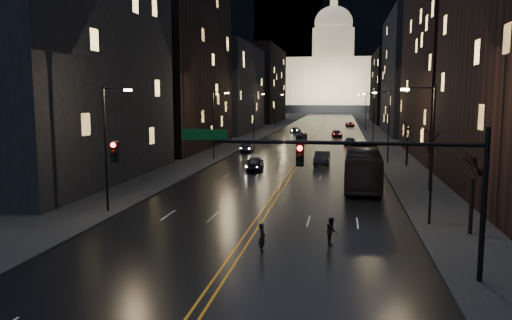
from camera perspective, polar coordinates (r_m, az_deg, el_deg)
The scene contains 37 objects.
ground at distance 24.62m, azimuth -3.43°, elevation -12.36°, with size 900.00×900.00×0.00m, color black.
road at distance 152.89m, azimuth 7.75°, elevation 4.11°, with size 20.00×320.00×0.02m, color black.
sidewalk_left at distance 154.01m, azimuth 2.53°, elevation 4.22°, with size 8.00×320.00×0.16m, color black.
sidewalk_right at distance 153.03m, azimuth 13.01°, elevation 4.02°, with size 8.00×320.00×0.16m, color black.
center_line at distance 152.89m, azimuth 7.75°, elevation 4.11°, with size 0.62×320.00×0.01m, color orange.
building_left_near at distance 51.84m, azimuth -21.13°, elevation 9.81°, with size 12.00×28.00×22.00m, color black.
building_left_mid at distance 81.18m, azimuth -9.39°, elevation 11.23°, with size 12.00×30.00×28.00m, color black.
building_left_far at distance 117.57m, azimuth -3.23°, elevation 8.10°, with size 12.00×34.00×20.00m, color black.
building_left_dist at distance 164.73m, azimuth 0.55°, elevation 8.57°, with size 12.00×40.00×24.00m, color black.
building_right_tall at distance 75.01m, azimuth 22.49°, elevation 14.96°, with size 12.00×30.00×38.00m, color black.
building_right_mid at distance 115.73m, azimuth 17.76°, elevation 9.27°, with size 12.00×34.00×26.00m, color black.
building_right_dist at distance 163.35m, azimuth 15.40°, elevation 7.97°, with size 12.00×40.00×22.00m, color black.
mountain_ridge at distance 408.02m, azimuth 15.05°, elevation 15.02°, with size 520.00×60.00×130.00m, color black.
capitol at distance 272.77m, azimuth 8.73°, elevation 9.06°, with size 90.00×50.00×58.50m.
traffic_signal at distance 22.79m, azimuth 11.08°, elevation -0.85°, with size 17.29×0.45×7.00m.
streetlamp_right_near at distance 33.18m, azimuth 19.20°, elevation 1.36°, with size 2.13×0.25×9.00m.
streetlamp_left_near at distance 36.49m, azimuth -16.57°, elevation 1.97°, with size 2.13×0.25×9.00m.
streetlamp_right_mid at distance 62.89m, azimuth 14.77°, elevation 4.13°, with size 2.13×0.25×9.00m.
streetlamp_left_mid at distance 64.70m, azimuth -4.73°, elevation 4.43°, with size 2.13×0.25×9.00m.
streetlamp_right_far at distance 92.79m, azimuth 13.18°, elevation 5.12°, with size 2.13×0.25×9.00m.
streetlamp_left_far at distance 94.02m, azimuth -0.15°, elevation 5.33°, with size 2.13×0.25×9.00m.
streetlamp_right_dist at distance 122.73m, azimuth 12.36°, elevation 5.62°, with size 2.13×0.25×9.00m.
streetlamp_left_dist at distance 123.67m, azimuth 2.25°, elevation 5.79°, with size 2.13×0.25×9.00m.
tree_right_near at distance 31.74m, azimuth 23.64°, elevation -0.11°, with size 2.40×2.40×6.65m.
tree_right_mid at distance 45.38m, azimuth 19.45°, elevation 2.13°, with size 2.40×2.40×6.65m.
tree_right_far at distance 61.17m, azimuth 16.96°, elevation 3.45°, with size 2.40×2.40×6.65m.
bus at distance 46.84m, azimuth 12.11°, elevation -0.80°, with size 3.06×13.08×3.64m, color black.
oncoming_car_a at distance 56.06m, azimuth -0.11°, elevation -0.38°, with size 1.89×4.70×1.60m, color black.
oncoming_car_b at distance 74.88m, azimuth -0.95°, elevation 1.49°, with size 1.55×4.44×1.46m, color black.
oncoming_car_c at distance 100.48m, azimuth 5.25°, elevation 2.89°, with size 2.13×4.63×1.29m, color black.
oncoming_car_d at distance 114.55m, azimuth 4.53°, elevation 3.43°, with size 1.81×4.46×1.29m, color black.
receding_car_a at distance 61.19m, azimuth 7.55°, elevation 0.21°, with size 1.73×4.95×1.63m, color black.
receding_car_b at distance 86.19m, azimuth 10.66°, elevation 2.11°, with size 1.66×4.12×1.40m, color black.
receding_car_c at distance 103.69m, azimuth 9.23°, elevation 2.97°, with size 1.86×4.58×1.33m, color black.
receding_car_d at distance 140.70m, azimuth 10.70°, elevation 4.04°, with size 2.12×4.59×1.28m, color black.
pedestrian_a at distance 26.93m, azimuth 0.71°, elevation -8.87°, with size 0.57×0.37×1.56m, color black.
pedestrian_b at distance 28.57m, azimuth 8.63°, elevation -8.02°, with size 0.75×0.41×1.55m, color black.
Camera 1 is at (5.34, -22.57, 8.27)m, focal length 35.00 mm.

